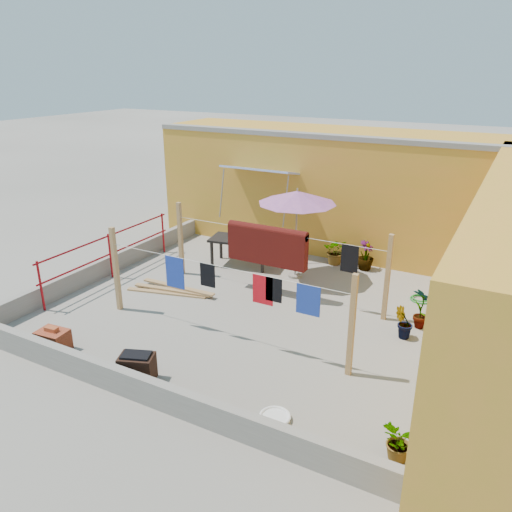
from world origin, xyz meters
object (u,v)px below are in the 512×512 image
at_px(green_hose, 421,299).
at_px(white_basin, 275,417).
at_px(water_jug_b, 448,322).
at_px(brazier, 137,368).
at_px(outdoor_table, 241,241).
at_px(plant_back_a, 336,251).
at_px(brick_stack, 53,340).
at_px(water_jug_a, 438,349).
at_px(patio_umbrella, 297,198).

bearing_deg(green_hose, white_basin, -101.65).
distance_m(white_basin, water_jug_b, 4.38).
distance_m(brazier, white_basin, 2.40).
relative_size(outdoor_table, plant_back_a, 2.33).
relative_size(outdoor_table, brick_stack, 2.89).
height_order(brick_stack, brazier, brazier).
relative_size(water_jug_a, water_jug_b, 0.99).
relative_size(patio_umbrella, outdoor_table, 1.33).
height_order(brick_stack, white_basin, brick_stack).
height_order(white_basin, plant_back_a, plant_back_a).
bearing_deg(outdoor_table, plant_back_a, 30.45).
xyz_separation_m(green_hose, plant_back_a, (-2.38, 1.15, 0.32)).
bearing_deg(outdoor_table, white_basin, -55.31).
bearing_deg(patio_umbrella, brick_stack, -115.23).
height_order(brick_stack, plant_back_a, plant_back_a).
xyz_separation_m(patio_umbrella, water_jug_b, (3.67, -0.94, -1.82)).
xyz_separation_m(brazier, water_jug_b, (4.14, 4.20, -0.10)).
distance_m(brazier, plant_back_a, 6.49).
relative_size(white_basin, plant_back_a, 0.67).
height_order(patio_umbrella, water_jug_b, patio_umbrella).
bearing_deg(patio_umbrella, outdoor_table, 179.25).
relative_size(outdoor_table, brazier, 2.55).
height_order(patio_umbrella, white_basin, patio_umbrella).
relative_size(brazier, water_jug_b, 1.95).
xyz_separation_m(brazier, water_jug_a, (4.14, 3.07, -0.10)).
bearing_deg(white_basin, outdoor_table, 124.69).
relative_size(brazier, green_hose, 1.41).
distance_m(brick_stack, water_jug_a, 6.82).
bearing_deg(water_jug_a, green_hose, 108.06).
distance_m(brick_stack, water_jug_b, 7.40).
xyz_separation_m(brick_stack, white_basin, (4.34, 0.19, -0.16)).
distance_m(water_jug_b, green_hose, 1.28).
distance_m(brazier, green_hose, 6.28).
xyz_separation_m(brazier, plant_back_a, (1.05, 6.40, 0.11)).
xyz_separation_m(patio_umbrella, brazier, (-0.47, -5.14, -1.72)).
bearing_deg(patio_umbrella, water_jug_b, -14.36).
relative_size(outdoor_table, water_jug_a, 5.04).
bearing_deg(water_jug_a, brick_stack, -153.28).
xyz_separation_m(patio_umbrella, water_jug_a, (3.67, -2.07, -1.82)).
xyz_separation_m(water_jug_a, water_jug_b, (-0.00, 1.13, 0.00)).
bearing_deg(plant_back_a, green_hose, -25.76).
bearing_deg(brick_stack, outdoor_table, 80.17).
bearing_deg(brazier, brick_stack, 180.00).
height_order(white_basin, green_hose, white_basin).
bearing_deg(water_jug_b, white_basin, -113.65).
xyz_separation_m(patio_umbrella, white_basin, (1.92, -4.95, -1.92)).
xyz_separation_m(outdoor_table, water_jug_a, (5.20, -2.09, -0.50)).
bearing_deg(brazier, water_jug_a, 36.50).
relative_size(white_basin, green_hose, 1.03).
distance_m(outdoor_table, green_hose, 4.53).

